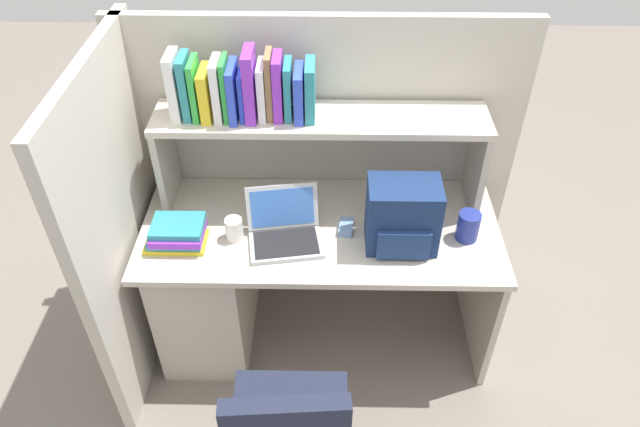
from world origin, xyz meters
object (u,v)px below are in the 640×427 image
object	(u,v)px
paper_cup	(234,229)
snack_canister	(468,226)
laptop	(285,230)
backpack	(403,217)
computer_mouse	(346,227)

from	to	relation	value
paper_cup	snack_canister	world-z (taller)	snack_canister
laptop	snack_canister	bearing A→B (deg)	1.28
backpack	paper_cup	xyz separation A→B (m)	(-0.72, 0.02, -0.10)
computer_mouse	laptop	bearing A→B (deg)	-160.96
laptop	computer_mouse	bearing A→B (deg)	12.53
computer_mouse	snack_canister	world-z (taller)	snack_canister
laptop	paper_cup	size ratio (longest dim) A/B	3.31
paper_cup	snack_canister	size ratio (longest dim) A/B	0.78
computer_mouse	snack_canister	distance (m)	0.53
laptop	snack_canister	world-z (taller)	laptop
laptop	snack_canister	xyz separation A→B (m)	(0.79, 0.02, 0.02)
computer_mouse	snack_canister	bearing A→B (deg)	1.95
laptop	computer_mouse	size ratio (longest dim) A/B	3.34
backpack	computer_mouse	distance (m)	0.28
laptop	snack_canister	distance (m)	0.79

